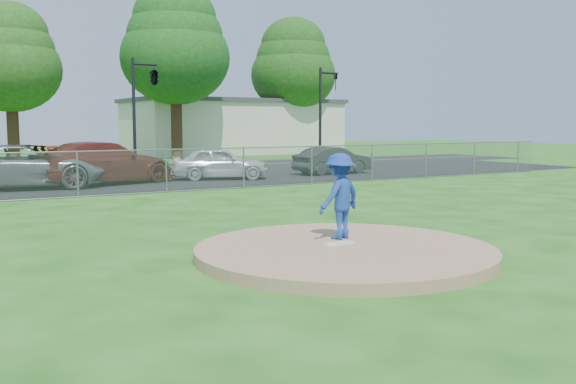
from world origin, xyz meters
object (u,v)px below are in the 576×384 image
Objects in this scene: tree_far_right at (293,64)px; parked_car_darkred at (104,163)px; traffic_signal_center at (152,79)px; parked_car_gray at (23,167)px; parked_car_charcoal at (333,160)px; traffic_signal_right at (324,107)px; tree_center at (10,57)px; tree_right at (175,44)px; pitcher at (340,196)px; commercial_building at (232,126)px; parked_car_pearl at (220,163)px.

parked_car_darkred is at bearing -136.76° from tree_far_right.
tree_far_right is at bearing -64.57° from parked_car_darkred.
traffic_signal_center is 0.96× the size of parked_car_gray.
parked_car_charcoal is at bearing -115.99° from tree_far_right.
tree_far_right is at bearing 66.09° from traffic_signal_right.
traffic_signal_center is at bearing -67.51° from tree_center.
tree_right reaches higher than parked_car_charcoal.
tree_center is 0.85× the size of tree_right.
tree_far_right is 1.85× the size of parked_car_darkred.
pitcher is at bearing 163.85° from parked_car_darkred.
parked_car_gray is 1.00× the size of parked_car_darkred.
parked_car_pearl is at bearing -116.81° from commercial_building.
parked_car_darkred is at bearing -105.74° from pitcher.
tree_right is at bearing -47.55° from parked_car_darkred.
commercial_building is 1.67× the size of tree_center.
tree_far_right is at bearing 15.26° from tree_right.
pitcher is at bearing -119.78° from tree_far_right.
tree_center is at bearing 112.49° from traffic_signal_center.
traffic_signal_center is at bearing -41.68° from parked_car_gray.
traffic_signal_right is (-5.76, -13.00, -3.70)m from tree_far_right.
tree_center is 33.77m from pitcher.
traffic_signal_right is 18.52m from parked_car_gray.
pitcher is 0.42× the size of parked_car_charcoal.
tree_right is 11.60m from traffic_signal_center.
tree_far_right is 1.85× the size of parked_car_gray.
tree_far_right reaches higher than tree_center.
traffic_signal_right is at bearing -113.91° from tree_far_right.
parked_car_gray is at bearing -139.14° from traffic_signal_center.
parked_car_pearl is at bearing -82.67° from parked_car_gray.
tree_center reaches higher than parked_car_charcoal.
traffic_signal_right reaches higher than pitcher.
tree_right is 19.50m from parked_car_darkred.
parked_car_pearl reaches higher than parked_car_charcoal.
parked_car_charcoal is at bearing -84.05° from tree_right.
tree_center is 1.76× the size of traffic_signal_center.
parked_car_pearl is at bearing -104.53° from tree_right.
commercial_building reaches higher than parked_car_darkred.
commercial_building is at bearing -5.61° from parked_car_pearl.
parked_car_darkred is at bearing 108.42° from parked_car_pearl.
commercial_building is 2.83× the size of parked_car_darkred.
commercial_building reaches higher than parked_car_pearl.
tree_right is at bearing 6.68° from parked_car_pearl.
tree_right is 12.08m from traffic_signal_right.
tree_right reaches higher than traffic_signal_right.
parked_car_gray is (-19.07, -22.09, -1.34)m from commercial_building.
tree_center reaches higher than commercial_building.
commercial_building is 40.45m from pitcher.
parked_car_gray is at bearing -140.39° from tree_far_right.
traffic_signal_right is at bearing -62.36° from tree_right.
tree_center reaches higher than parked_car_gray.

